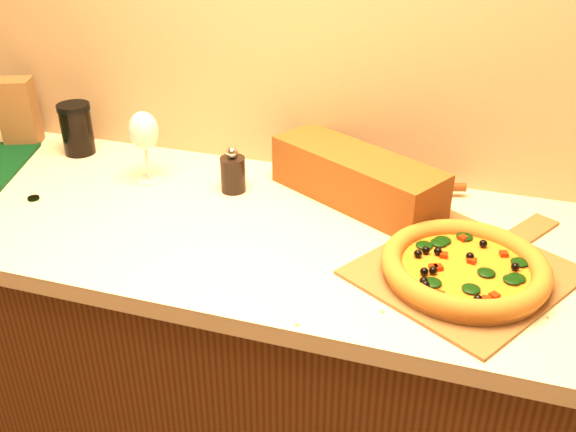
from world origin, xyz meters
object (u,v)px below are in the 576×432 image
object	(u,v)px
pizza	(465,267)
rolling_pin	(387,185)
pizza_peel	(468,270)
wine_glass	(144,133)
pepper_grinder	(233,173)
dark_jar	(77,129)

from	to	relation	value
pizza	rolling_pin	world-z (taller)	pizza
pizza_peel	pizza	xyz separation A→B (m)	(-0.01, -0.03, 0.03)
wine_glass	pizza_peel	bearing A→B (deg)	-12.38
pepper_grinder	wine_glass	world-z (taller)	wine_glass
wine_glass	dark_jar	size ratio (longest dim) A/B	1.30
pizza_peel	rolling_pin	world-z (taller)	rolling_pin
pizza_peel	wine_glass	xyz separation A→B (m)	(-0.81, 0.18, 0.13)
pizza_peel	pepper_grinder	bearing A→B (deg)	-167.53
dark_jar	pepper_grinder	bearing A→B (deg)	-9.85
pepper_grinder	dark_jar	xyz separation A→B (m)	(-0.50, 0.09, 0.02)
pizza_peel	dark_jar	xyz separation A→B (m)	(-1.08, 0.28, 0.07)
rolling_pin	pizza	bearing A→B (deg)	-56.65
pepper_grinder	pizza	bearing A→B (deg)	-21.24
pizza	rolling_pin	distance (m)	0.38
pizza_peel	pepper_grinder	world-z (taller)	pepper_grinder
pizza	wine_glass	size ratio (longest dim) A/B	1.76
wine_glass	pepper_grinder	bearing A→B (deg)	2.99
pizza	rolling_pin	xyz separation A→B (m)	(-0.21, 0.32, -0.00)
wine_glass	dark_jar	world-z (taller)	wine_glass
pizza_peel	dark_jar	distance (m)	1.12
pepper_grinder	dark_jar	size ratio (longest dim) A/B	0.82
pepper_grinder	dark_jar	distance (m)	0.51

